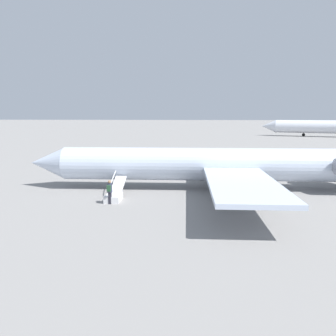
{
  "coord_description": "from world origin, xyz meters",
  "views": [
    {
      "loc": [
        1.7,
        27.86,
        6.46
      ],
      "look_at": [
        3.86,
        0.97,
        1.95
      ],
      "focal_mm": 35.0,
      "sensor_mm": 36.0,
      "label": 1
    }
  ],
  "objects": [
    {
      "name": "boarding_stairs",
      "position": [
        7.67,
        4.12,
        0.38
      ],
      "size": [
        1.14,
        4.04,
        1.79
      ],
      "rotation": [
        0.0,
        0.0,
        -1.55
      ],
      "color": "silver",
      "rests_on": "ground"
    },
    {
      "name": "passenger",
      "position": [
        7.72,
        5.37,
        1.0
      ],
      "size": [
        0.36,
        0.54,
        1.74
      ],
      "rotation": [
        0.0,
        0.0,
        -1.55
      ],
      "color": "#23232D",
      "rests_on": "ground"
    },
    {
      "name": "ground_plane",
      "position": [
        0.0,
        0.0,
        0.0
      ],
      "size": [
        600.0,
        600.0,
        0.0
      ],
      "primitive_type": "plane",
      "color": "gray"
    },
    {
      "name": "airplane_main",
      "position": [
        -1.01,
        -0.03,
        2.19
      ],
      "size": [
        32.66,
        24.65,
        7.34
      ],
      "rotation": [
        0.0,
        0.0,
        0.02
      ],
      "color": "silver",
      "rests_on": "ground"
    }
  ]
}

